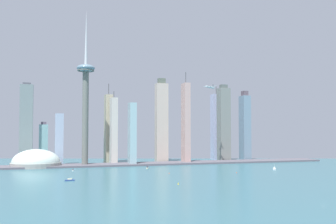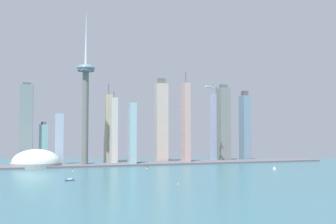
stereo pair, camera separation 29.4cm
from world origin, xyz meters
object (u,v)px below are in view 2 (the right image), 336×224
at_px(skyscraper_1, 26,124).
at_px(channel_buoy_2, 178,183).
at_px(skyscraper_7, 186,123).
at_px(skyscraper_9, 161,122).
at_px(skyscraper_2, 114,131).
at_px(boat_0, 147,168).
at_px(skyscraper_4, 132,134).
at_px(channel_buoy_0, 237,172).
at_px(airplane, 210,87).
at_px(skyscraper_3, 59,139).
at_px(skyscraper_6, 224,124).
at_px(boat_1, 274,169).
at_px(boat_2, 73,170).
at_px(skyscraper_11, 245,127).
at_px(skyscraper_10, 160,140).
at_px(stadium_dome, 36,163).
at_px(observation_tower, 86,91).
at_px(skyscraper_0, 108,129).
at_px(skyscraper_8, 43,143).
at_px(channel_buoy_1, 169,173).
at_px(boat_3, 70,180).
at_px(skyscraper_5, 216,127).

distance_m(skyscraper_1, channel_buoy_2, 448.91).
relative_size(skyscraper_7, skyscraper_9, 1.06).
bearing_deg(skyscraper_2, boat_0, -70.75).
bearing_deg(skyscraper_4, channel_buoy_0, -57.24).
bearing_deg(airplane, skyscraper_3, -52.41).
relative_size(skyscraper_6, channel_buoy_2, 66.13).
bearing_deg(boat_1, boat_2, 107.97).
height_order(skyscraper_4, boat_0, skyscraper_4).
height_order(skyscraper_4, skyscraper_11, skyscraper_11).
bearing_deg(skyscraper_10, skyscraper_4, -130.59).
distance_m(stadium_dome, skyscraper_3, 73.35).
height_order(observation_tower, skyscraper_2, observation_tower).
bearing_deg(skyscraper_0, channel_buoy_2, -85.67).
relative_size(skyscraper_8, skyscraper_9, 0.48).
height_order(stadium_dome, skyscraper_9, skyscraper_9).
distance_m(skyscraper_9, channel_buoy_0, 269.97).
distance_m(skyscraper_3, skyscraper_6, 371.43).
bearing_deg(channel_buoy_1, boat_3, -163.00).
bearing_deg(skyscraper_0, skyscraper_2, -81.20).
xyz_separation_m(skyscraper_2, skyscraper_4, (31.22, -38.80, -6.26)).
relative_size(skyscraper_8, boat_2, 9.12).
xyz_separation_m(skyscraper_4, boat_2, (-123.33, -82.22, -62.27)).
bearing_deg(skyscraper_4, boat_3, -121.51).
relative_size(skyscraper_8, skyscraper_10, 0.89).
distance_m(skyscraper_3, skyscraper_5, 375.19).
bearing_deg(observation_tower, skyscraper_4, -4.19).
bearing_deg(boat_1, skyscraper_10, 57.72).
distance_m(skyscraper_5, channel_buoy_0, 321.52).
bearing_deg(skyscraper_7, skyscraper_4, -173.79).
distance_m(skyscraper_2, skyscraper_4, 50.19).
xyz_separation_m(skyscraper_8, boat_1, (395.28, -273.27, -41.11)).
relative_size(skyscraper_5, boat_3, 13.31).
bearing_deg(channel_buoy_0, channel_buoy_2, -142.95).
bearing_deg(skyscraper_8, channel_buoy_0, -45.35).
height_order(skyscraper_11, channel_buoy_0, skyscraper_11).
distance_m(skyscraper_11, channel_buoy_0, 305.53).
relative_size(boat_0, channel_buoy_2, 3.56).
xyz_separation_m(boat_2, boat_3, (-15.01, -143.42, 0.13)).
bearing_deg(stadium_dome, skyscraper_3, 41.15).
height_order(skyscraper_7, boat_3, skyscraper_7).
relative_size(skyscraper_7, boat_2, 20.24).
relative_size(skyscraper_7, channel_buoy_1, 124.41).
bearing_deg(skyscraper_10, skyscraper_0, -165.92).
height_order(skyscraper_6, boat_2, skyscraper_6).
bearing_deg(skyscraper_10, airplane, -62.31).
height_order(observation_tower, skyscraper_9, observation_tower).
height_order(boat_0, channel_buoy_2, boat_0).
xyz_separation_m(skyscraper_6, boat_0, (-217.59, -127.77, -84.60)).
bearing_deg(skyscraper_8, skyscraper_7, -17.06).
distance_m(skyscraper_0, skyscraper_2, 36.21).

